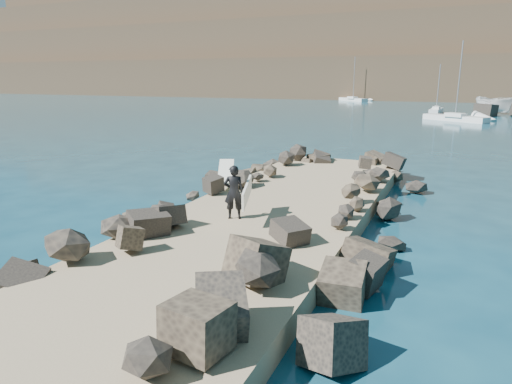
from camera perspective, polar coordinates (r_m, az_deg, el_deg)
ground at (r=15.35m, az=1.51°, el=-4.61°), size 800.00×800.00×0.00m
jetty at (r=13.52m, az=-1.72°, el=-5.89°), size 6.00×26.00×0.60m
riprap_left at (r=15.26m, az=-10.80°, el=-2.99°), size 2.60×22.00×1.00m
riprap_right at (r=13.01m, az=10.93°, el=-6.02°), size 2.60×22.00×1.00m
headland at (r=173.87m, az=26.34°, el=16.35°), size 360.00×140.00×32.00m
surfboard_resting at (r=18.97m, az=-3.77°, el=2.27°), size 1.62×2.52×0.08m
boat_imported at (r=73.09m, az=27.68°, el=9.64°), size 6.15×6.55×2.53m
surfer_with_board at (r=14.20m, az=-2.56°, el=-0.02°), size 1.18×2.03×1.71m
sailboat_e at (r=103.60m, az=12.02°, el=11.26°), size 7.17×6.40×9.44m
sailboat_c at (r=58.74m, az=23.63°, el=8.46°), size 7.36×5.45×9.14m
sailboat_b at (r=71.04m, az=21.59°, el=9.43°), size 1.73×5.71×6.94m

